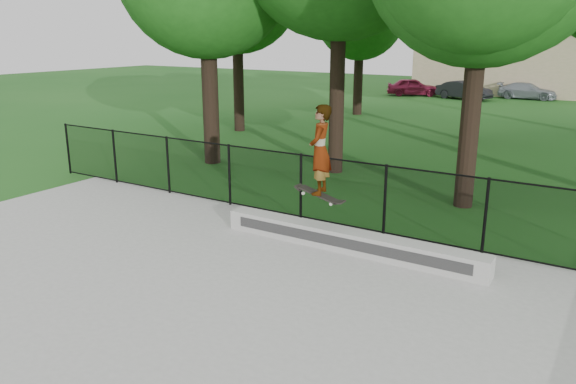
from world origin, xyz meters
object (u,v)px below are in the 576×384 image
at_px(car_b, 464,90).
at_px(car_c, 527,91).
at_px(car_a, 413,87).
at_px(skater_airborne, 320,152).
at_px(grind_ledge, 348,241).

xyz_separation_m(car_b, car_c, (3.41, 2.27, -0.06)).
relative_size(car_a, skater_airborne, 1.82).
bearing_deg(car_b, skater_airborne, -154.66).
xyz_separation_m(grind_ledge, car_a, (-8.81, 27.92, 0.32)).
height_order(car_b, car_c, car_b).
distance_m(car_a, car_c, 7.20).
relative_size(grind_ledge, car_c, 1.64).
bearing_deg(grind_ledge, car_a, 107.51).
bearing_deg(car_b, grind_ledge, -153.47).
xyz_separation_m(grind_ledge, car_b, (-5.27, 27.54, 0.31)).
bearing_deg(skater_airborne, car_a, 106.37).
bearing_deg(car_b, car_c, -40.65).
height_order(car_b, skater_airborne, skater_airborne).
bearing_deg(car_a, skater_airborne, 172.50).
bearing_deg(car_a, car_c, -98.63).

